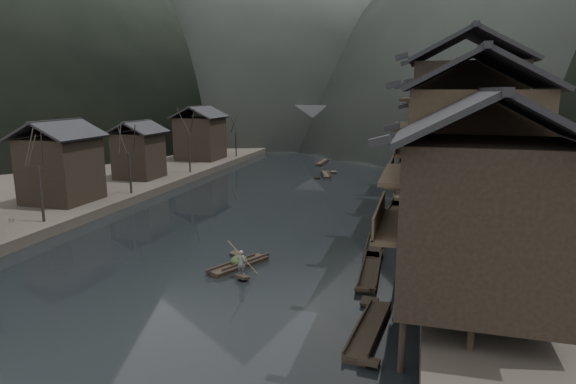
% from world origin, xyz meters
% --- Properties ---
extents(water, '(300.00, 300.00, 0.00)m').
position_xyz_m(water, '(0.00, 0.00, 0.00)').
color(water, black).
rests_on(water, ground).
extents(left_bank, '(40.00, 200.00, 1.20)m').
position_xyz_m(left_bank, '(-35.00, 40.00, 0.60)').
color(left_bank, '#2D2823').
rests_on(left_bank, ground).
extents(stilt_houses, '(9.00, 67.60, 16.38)m').
position_xyz_m(stilt_houses, '(17.28, 19.14, 8.95)').
color(stilt_houses, black).
rests_on(stilt_houses, ground).
extents(left_houses, '(8.10, 53.20, 8.73)m').
position_xyz_m(left_houses, '(-20.50, 20.12, 5.66)').
color(left_houses, black).
rests_on(left_houses, left_bank).
extents(bare_trees, '(3.89, 61.18, 7.77)m').
position_xyz_m(bare_trees, '(-17.00, 15.03, 6.42)').
color(bare_trees, black).
rests_on(bare_trees, left_bank).
extents(moored_sampans, '(2.68, 50.96, 0.47)m').
position_xyz_m(moored_sampans, '(12.07, 15.36, 0.20)').
color(moored_sampans, black).
rests_on(moored_sampans, water).
extents(midriver_boats, '(9.77, 22.57, 0.45)m').
position_xyz_m(midriver_boats, '(2.18, 46.86, 0.20)').
color(midriver_boats, black).
rests_on(midriver_boats, water).
extents(stone_bridge, '(40.00, 6.00, 9.00)m').
position_xyz_m(stone_bridge, '(-0.00, 72.00, 5.11)').
color(stone_bridge, '#4C4C4F').
rests_on(stone_bridge, ground).
extents(hero_sampan, '(3.14, 5.10, 0.44)m').
position_xyz_m(hero_sampan, '(2.72, -0.42, 0.20)').
color(hero_sampan, black).
rests_on(hero_sampan, water).
extents(cargo_heap, '(1.16, 1.51, 0.69)m').
position_xyz_m(cargo_heap, '(2.61, -0.20, 0.79)').
color(cargo_heap, black).
rests_on(cargo_heap, hero_sampan).
extents(boatman, '(0.65, 0.47, 1.67)m').
position_xyz_m(boatman, '(3.54, -2.06, 1.27)').
color(boatman, '#5F5F61').
rests_on(boatman, hero_sampan).
extents(bamboo_pole, '(1.38, 2.13, 3.01)m').
position_xyz_m(bamboo_pole, '(3.74, -2.06, 3.61)').
color(bamboo_pole, '#8C7A51').
rests_on(bamboo_pole, boatman).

